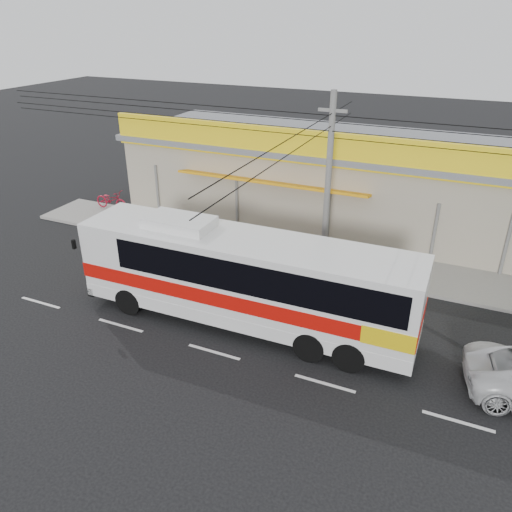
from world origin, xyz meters
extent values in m
plane|color=black|center=(0.00, 0.00, 0.00)|extent=(120.00, 120.00, 0.00)
cube|color=gray|center=(0.00, 6.00, 0.07)|extent=(30.00, 3.20, 0.15)
cube|color=#A19981|center=(0.00, 11.60, 2.10)|extent=(22.00, 8.00, 4.20)
cube|color=slate|center=(0.00, 11.60, 4.35)|extent=(22.60, 8.60, 0.30)
cube|color=yellow|center=(0.00, 7.48, 4.90)|extent=(22.00, 0.24, 1.60)
cube|color=#AE2309|center=(-2.00, 7.45, 4.90)|extent=(9.00, 0.10, 1.20)
cube|color=#136D14|center=(6.50, 7.45, 4.90)|extent=(2.40, 0.10, 1.10)
cube|color=#AE2309|center=(-9.00, 7.45, 4.90)|extent=(3.00, 0.10, 1.10)
cube|color=orange|center=(-2.00, 7.30, 3.00)|extent=(10.00, 1.20, 0.37)
cube|color=silver|center=(0.20, -0.40, 1.99)|extent=(12.57, 2.75, 3.03)
cube|color=#BA0D07|center=(0.20, -0.40, 1.62)|extent=(12.61, 2.79, 0.57)
cube|color=gold|center=(5.63, -0.34, 1.62)|extent=(1.70, 2.69, 0.63)
cube|color=black|center=(0.93, -0.39, 2.67)|extent=(10.48, 2.77, 1.15)
cube|color=black|center=(-5.99, -0.47, 2.46)|extent=(0.19, 2.30, 1.57)
cube|color=silver|center=(-2.42, -0.43, 3.69)|extent=(2.52, 1.49, 0.38)
cylinder|color=black|center=(-4.18, -1.63, 0.54)|extent=(1.09, 0.35, 1.09)
cylinder|color=black|center=(-4.21, 0.73, 0.54)|extent=(1.09, 0.35, 1.09)
cylinder|color=black|center=(4.49, -1.53, 0.54)|extent=(1.09, 0.35, 1.09)
cylinder|color=black|center=(4.47, 0.83, 0.54)|extent=(1.09, 0.35, 1.09)
imported|color=maroon|center=(-11.94, 7.01, 0.72)|extent=(2.18, 0.82, 1.14)
imported|color=black|center=(-8.50, 4.95, 0.72)|extent=(1.99, 1.03, 1.15)
cylinder|color=#5E5E5C|center=(1.60, 4.92, 3.96)|extent=(0.26, 0.26, 7.92)
cube|color=#5E5E5C|center=(1.60, 4.92, 7.12)|extent=(1.19, 0.12, 0.12)
camera|label=1|loc=(7.07, -14.74, 10.66)|focal=35.00mm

